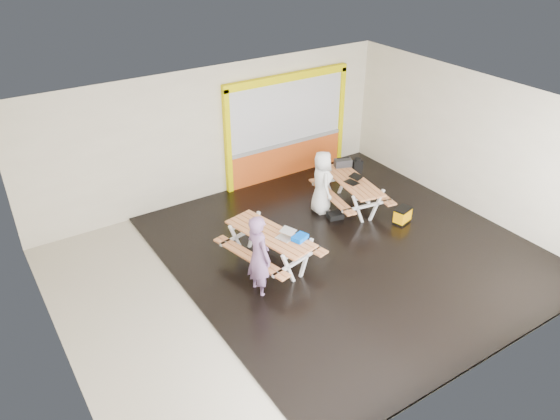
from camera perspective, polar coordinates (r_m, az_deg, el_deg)
room at (r=10.85m, az=2.59°, el=1.44°), size 10.02×8.02×3.52m
deck at (r=12.41m, az=7.14°, el=-4.07°), size 7.50×7.98×0.05m
kiosk at (r=15.05m, az=0.74°, el=8.60°), size 3.88×0.16×3.00m
picnic_table_left at (r=11.47m, az=-1.06°, el=-3.26°), size 1.84×2.36×0.84m
picnic_table_right at (r=13.76m, az=7.60°, el=2.46°), size 1.71×2.26×0.83m
person_left at (r=10.58m, az=-2.27°, el=-4.92°), size 0.46×0.68×1.81m
person_right at (r=13.39m, az=4.47°, el=2.95°), size 0.75×0.93×1.64m
laptop_left at (r=11.18m, az=0.59°, el=-2.73°), size 0.44×0.42×0.15m
laptop_right at (r=13.55m, az=7.80°, el=3.16°), size 0.41×0.37×0.16m
blue_pouch at (r=11.13m, az=2.13°, el=-2.95°), size 0.39×0.33×0.10m
toolbox at (r=14.34m, az=6.72°, el=5.01°), size 0.50×0.37×0.26m
backpack at (r=14.60m, az=8.23°, el=4.66°), size 0.29×0.23×0.43m
dark_case at (r=13.46m, az=5.88°, el=-0.59°), size 0.43×0.36×0.14m
fluke_bag at (r=13.49m, az=12.91°, el=-0.58°), size 0.51×0.40×0.39m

